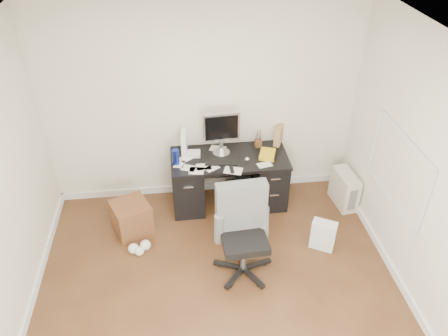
{
  "coord_description": "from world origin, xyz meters",
  "views": [
    {
      "loc": [
        -0.32,
        -2.97,
        3.85
      ],
      "look_at": [
        0.18,
        1.2,
        0.9
      ],
      "focal_mm": 35.0,
      "sensor_mm": 36.0,
      "label": 1
    }
  ],
  "objects_px": {
    "keyboard": "(221,162)",
    "office_chair": "(244,235)",
    "lcd_monitor": "(221,134)",
    "desk": "(229,179)",
    "pc_tower": "(344,189)",
    "wicker_basket": "(132,218)"
  },
  "relations": [
    {
      "from": "keyboard",
      "to": "office_chair",
      "type": "xyz_separation_m",
      "value": [
        0.12,
        -1.12,
        -0.2
      ]
    },
    {
      "from": "keyboard",
      "to": "lcd_monitor",
      "type": "bearing_deg",
      "value": 90.04
    },
    {
      "from": "desk",
      "to": "pc_tower",
      "type": "xyz_separation_m",
      "value": [
        1.54,
        -0.2,
        -0.16
      ]
    },
    {
      "from": "lcd_monitor",
      "to": "keyboard",
      "type": "xyz_separation_m",
      "value": [
        -0.02,
        -0.22,
        -0.29
      ]
    },
    {
      "from": "lcd_monitor",
      "to": "wicker_basket",
      "type": "relative_size",
      "value": 1.4
    },
    {
      "from": "pc_tower",
      "to": "wicker_basket",
      "type": "relative_size",
      "value": 1.14
    },
    {
      "from": "pc_tower",
      "to": "lcd_monitor",
      "type": "bearing_deg",
      "value": 163.6
    },
    {
      "from": "keyboard",
      "to": "pc_tower",
      "type": "height_order",
      "value": "keyboard"
    },
    {
      "from": "keyboard",
      "to": "wicker_basket",
      "type": "height_order",
      "value": "keyboard"
    },
    {
      "from": "desk",
      "to": "keyboard",
      "type": "distance_m",
      "value": 0.4
    },
    {
      "from": "lcd_monitor",
      "to": "office_chair",
      "type": "height_order",
      "value": "lcd_monitor"
    },
    {
      "from": "desk",
      "to": "pc_tower",
      "type": "distance_m",
      "value": 1.56
    },
    {
      "from": "lcd_monitor",
      "to": "wicker_basket",
      "type": "height_order",
      "value": "lcd_monitor"
    },
    {
      "from": "lcd_monitor",
      "to": "wicker_basket",
      "type": "xyz_separation_m",
      "value": [
        -1.19,
        -0.51,
        -0.83
      ]
    },
    {
      "from": "desk",
      "to": "lcd_monitor",
      "type": "xyz_separation_m",
      "value": [
        -0.09,
        0.1,
        0.65
      ]
    },
    {
      "from": "pc_tower",
      "to": "wicker_basket",
      "type": "height_order",
      "value": "pc_tower"
    },
    {
      "from": "desk",
      "to": "office_chair",
      "type": "xyz_separation_m",
      "value": [
        -0.0,
        -1.24,
        0.16
      ]
    },
    {
      "from": "office_chair",
      "to": "lcd_monitor",
      "type": "bearing_deg",
      "value": 90.45
    },
    {
      "from": "office_chair",
      "to": "pc_tower",
      "type": "relative_size",
      "value": 2.31
    },
    {
      "from": "keyboard",
      "to": "pc_tower",
      "type": "xyz_separation_m",
      "value": [
        1.66,
        -0.08,
        -0.52
      ]
    },
    {
      "from": "wicker_basket",
      "to": "pc_tower",
      "type": "bearing_deg",
      "value": 4.32
    },
    {
      "from": "wicker_basket",
      "to": "office_chair",
      "type": "bearing_deg",
      "value": -33.02
    }
  ]
}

